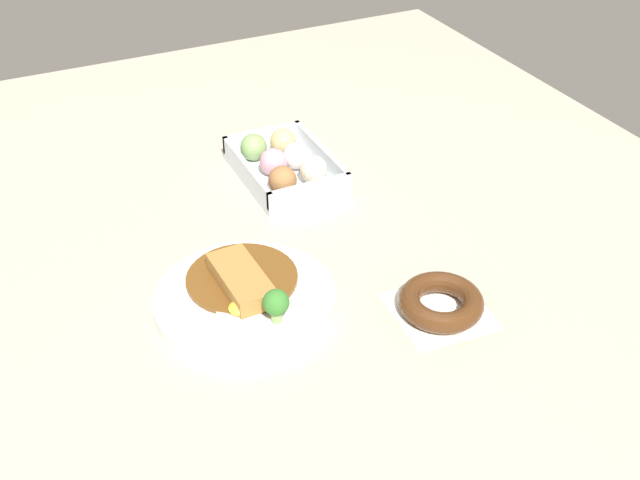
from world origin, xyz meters
The scene contains 4 objects.
ground_plane centered at (0.00, 0.00, 0.00)m, with size 1.60×1.60×0.00m, color #B2A893.
curry_plate centered at (-0.08, 0.01, 0.01)m, with size 0.24×0.24×0.06m.
donut_box centered at (0.19, -0.17, 0.02)m, with size 0.20×0.14×0.06m.
chocolate_ring_donut centered at (-0.20, -0.22, 0.02)m, with size 0.13×0.13×0.03m.
Camera 1 is at (-0.81, 0.25, 0.66)m, focal length 42.96 mm.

